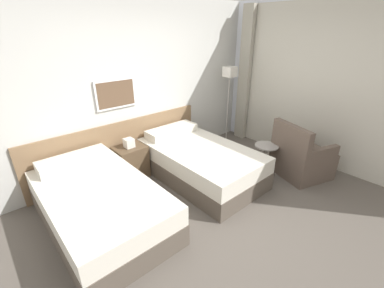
% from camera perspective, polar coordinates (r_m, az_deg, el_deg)
% --- Properties ---
extents(ground_plane, '(16.00, 16.00, 0.00)m').
position_cam_1_polar(ground_plane, '(3.50, 6.79, -15.36)').
color(ground_plane, '#5B544C').
extents(wall_headboard, '(10.00, 0.10, 2.70)m').
position_cam_1_polar(wall_headboard, '(4.30, -12.31, 11.32)').
color(wall_headboard, silver).
rests_on(wall_headboard, ground_plane).
extents(wall_window, '(0.21, 4.40, 2.70)m').
position_cam_1_polar(wall_window, '(4.79, 29.39, 10.64)').
color(wall_window, white).
rests_on(wall_window, ground_plane).
extents(bed_near_door, '(1.15, 1.95, 0.65)m').
position_cam_1_polar(bed_near_door, '(3.39, -19.76, -12.50)').
color(bed_near_door, brown).
rests_on(bed_near_door, ground_plane).
extents(bed_near_window, '(1.15, 1.95, 0.65)m').
position_cam_1_polar(bed_near_window, '(4.13, 1.72, -3.91)').
color(bed_near_window, brown).
rests_on(bed_near_window, ground_plane).
extents(nightstand, '(0.47, 0.39, 0.67)m').
position_cam_1_polar(nightstand, '(4.24, -13.40, -3.79)').
color(nightstand, brown).
rests_on(nightstand, ground_plane).
extents(floor_lamp, '(0.24, 0.24, 1.56)m').
position_cam_1_polar(floor_lamp, '(5.15, 8.28, 13.23)').
color(floor_lamp, '#9E9993').
rests_on(floor_lamp, ground_plane).
extents(side_table, '(0.38, 0.38, 0.49)m').
position_cam_1_polar(side_table, '(4.41, 16.06, -2.06)').
color(side_table, gray).
rests_on(side_table, ground_plane).
extents(armchair, '(0.93, 0.94, 0.90)m').
position_cam_1_polar(armchair, '(4.54, 22.98, -2.94)').
color(armchair, brown).
rests_on(armchair, ground_plane).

